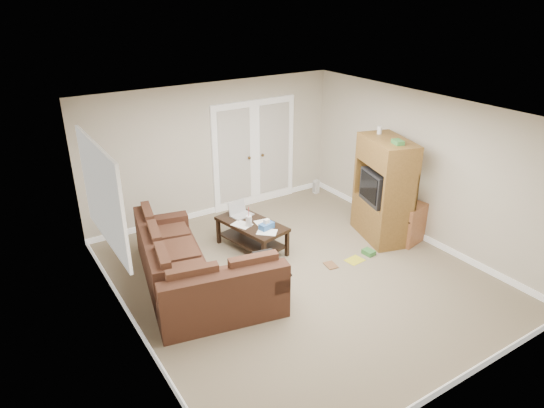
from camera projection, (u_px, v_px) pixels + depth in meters
floor at (299, 276)px, 7.37m from camera, size 5.50×5.50×0.00m
ceiling at (303, 114)px, 6.35m from camera, size 5.00×5.50×0.02m
wall_left at (126, 247)px, 5.63m from camera, size 0.02×5.50×2.50m
wall_right at (422, 168)px, 8.09m from camera, size 0.02×5.50×2.50m
wall_back at (214, 150)px, 8.97m from camera, size 5.00×0.02×2.50m
wall_front at (465, 296)px, 4.75m from camera, size 5.00×0.02×2.50m
baseboards at (299, 273)px, 7.35m from camera, size 5.00×5.50×0.10m
french_doors at (255, 154)px, 9.45m from camera, size 1.80×0.05×2.13m
window_left at (103, 195)px, 6.30m from camera, size 0.05×1.92×1.42m
sectional_sofa at (192, 274)px, 6.84m from camera, size 1.84×2.85×0.79m
coffee_table at (251, 234)px, 8.03m from camera, size 0.84×1.31×0.82m
tv_armoire at (384, 189)px, 8.19m from camera, size 0.89×1.23×1.90m
side_cabinet at (406, 219)px, 8.26m from camera, size 0.63×0.63×1.12m
space_heater at (316, 187)px, 10.28m from camera, size 0.13×0.11×0.28m
floor_magazine at (355, 260)px, 7.78m from camera, size 0.31×0.25×0.01m
floor_greenbox at (369, 252)px, 7.95m from camera, size 0.17×0.21×0.08m
floor_book at (326, 266)px, 7.60m from camera, size 0.20×0.25×0.02m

